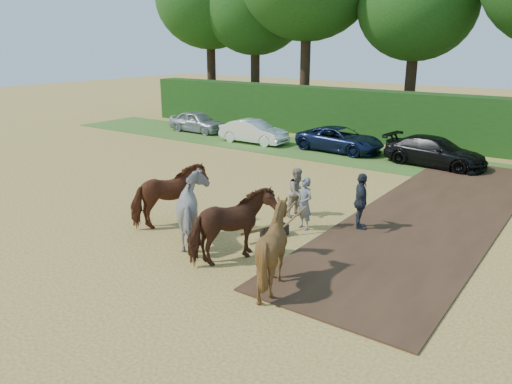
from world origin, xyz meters
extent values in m
plane|color=gold|center=(0.00, 0.00, 0.00)|extent=(120.00, 120.00, 0.00)
cube|color=#472D1C|center=(1.50, 7.00, 0.03)|extent=(4.50, 17.00, 0.05)
cube|color=#38601E|center=(0.00, 14.00, 0.01)|extent=(50.00, 5.00, 0.03)
cube|color=#14380F|center=(0.00, 18.50, 1.50)|extent=(46.00, 1.60, 3.00)
imported|color=tan|center=(-2.32, 4.09, 0.85)|extent=(0.85, 0.98, 1.70)
imported|color=#23272F|center=(-0.02, 4.12, 0.93)|extent=(0.90, 1.18, 1.86)
imported|color=maroon|center=(-5.20, 0.80, 1.02)|extent=(1.90, 2.65, 2.04)
imported|color=#BAAFA7|center=(-3.51, 0.31, 1.02)|extent=(2.51, 2.35, 2.04)
imported|color=#552C1A|center=(-1.83, -0.18, 1.02)|extent=(1.90, 2.65, 2.04)
imported|color=brown|center=(-0.14, -0.68, 1.02)|extent=(2.21, 2.33, 2.05)
cube|color=black|center=(-1.91, 2.04, 0.17)|extent=(0.63, 0.94, 0.34)
cube|color=brown|center=(-2.12, 1.49, 0.34)|extent=(0.58, 1.30, 0.10)
cylinder|color=brown|center=(-1.92, 2.61, 0.53)|extent=(0.28, 0.98, 0.72)
cylinder|color=brown|center=(-1.52, 2.46, 0.53)|extent=(0.53, 0.89, 0.72)
imported|color=gray|center=(-1.49, 3.12, 0.85)|extent=(0.73, 0.60, 1.71)
imported|color=#A5A7AB|center=(-16.25, 14.42, 0.70)|extent=(4.10, 1.70, 1.39)
imported|color=white|center=(-11.05, 13.58, 0.69)|extent=(4.22, 1.54, 1.38)
imported|color=#131D3D|center=(-5.85, 14.42, 0.67)|extent=(4.93, 2.51, 1.34)
imported|color=black|center=(-0.65, 14.09, 0.71)|extent=(5.06, 2.52, 1.41)
cylinder|color=#382616|center=(-21.00, 21.50, 2.93)|extent=(0.70, 0.70, 5.85)
cylinder|color=#382616|center=(-17.00, 22.00, 2.70)|extent=(0.70, 0.70, 5.40)
ellipsoid|color=#163F11|center=(-17.00, 22.00, 8.32)|extent=(7.80, 7.80, 7.18)
cylinder|color=#382616|center=(-12.00, 21.00, 3.26)|extent=(0.70, 0.70, 6.53)
cylinder|color=#382616|center=(-5.00, 22.50, 2.59)|extent=(0.70, 0.70, 5.17)
ellipsoid|color=#163F11|center=(-5.00, 22.50, 7.95)|extent=(7.40, 7.40, 6.81)
camera|label=1|loc=(6.03, -10.04, 5.82)|focal=35.00mm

